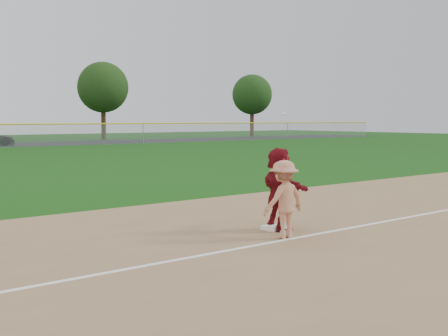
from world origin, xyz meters
TOP-DOWN VIEW (x-y plane):
  - ground at (0.00, 0.00)m, footprint 160.00×160.00m
  - foul_line at (0.00, -0.80)m, footprint 60.00×0.10m
  - first_base at (0.30, 0.13)m, footprint 0.45×0.45m
  - base_runner at (0.38, 0.04)m, footprint 0.95×1.76m
  - first_base_play at (-0.14, -0.64)m, footprint 1.04×0.61m
  - tree_3 at (22.00, 52.80)m, footprint 6.00×6.00m
  - tree_4 at (44.00, 51.20)m, footprint 5.60×5.60m

SIDE VIEW (x-z plane):
  - ground at x=0.00m, z-range 0.00..0.00m
  - foul_line at x=0.00m, z-range 0.02..0.03m
  - first_base at x=0.30m, z-range 0.02..0.11m
  - first_base_play at x=-0.14m, z-range -0.46..2.10m
  - base_runner at x=0.38m, z-range 0.02..1.83m
  - tree_4 at x=44.00m, z-range 1.51..10.18m
  - tree_3 at x=22.00m, z-range 1.57..10.76m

